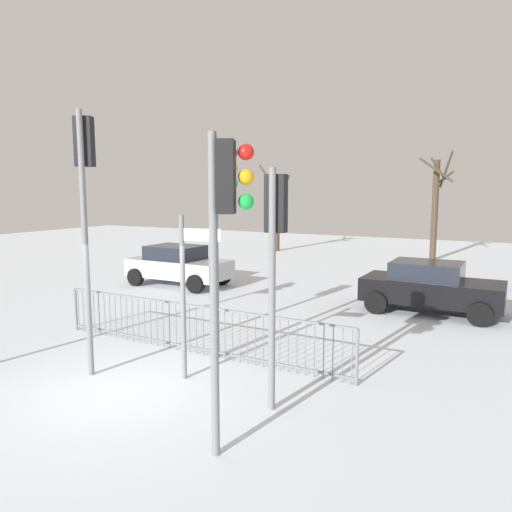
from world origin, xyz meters
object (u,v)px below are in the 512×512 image
Objects in this scene: traffic_light_mid_left at (86,185)px; traffic_light_rear_left at (276,234)px; traffic_light_mid_right at (221,201)px; direction_sign_post at (186,289)px; car_black_mid at (430,286)px; bare_tree_left at (436,205)px; bare_tree_centre at (277,209)px; traffic_light_foreground_right at (225,223)px; car_silver_trailing at (178,265)px.

traffic_light_mid_left is 1.28× the size of traffic_light_rear_left.
traffic_light_mid_right is 1.46× the size of direction_sign_post.
bare_tree_left reaches higher than car_black_mid.
bare_tree_centre is at bearing 96.61° from direction_sign_post.
traffic_light_mid_left is 19.29m from bare_tree_left.
direction_sign_post is at bearing -112.96° from car_black_mid.
traffic_light_foreground_right is at bearing -96.50° from car_black_mid.
car_black_mid is (8.85, 0.08, 0.00)m from car_silver_trailing.
direction_sign_post is at bearing -157.12° from traffic_light_foreground_right.
car_black_mid is (3.28, 5.97, -2.51)m from traffic_light_mid_right.
traffic_light_foreground_right is 1.10× the size of car_black_mid.
car_silver_trailing is at bearing 128.97° from traffic_light_rear_left.
direction_sign_post is 8.01m from car_black_mid.
traffic_light_foreground_right is 21.82m from bare_tree_centre.
traffic_light_mid_right reaches higher than direction_sign_post.
traffic_light_mid_left is 1.61× the size of direction_sign_post.
traffic_light_mid_right is at bearing 22.46° from traffic_light_mid_left.
car_black_mid is (3.26, 7.25, -0.95)m from direction_sign_post.
bare_tree_left is at bearing 156.80° from traffic_light_foreground_right.
traffic_light_foreground_right is (3.81, -1.33, -0.51)m from traffic_light_mid_left.
bare_tree_left reaches higher than traffic_light_mid_left.
car_silver_trailing and car_black_mid have the same top height.
bare_tree_centre is at bearing 133.95° from car_black_mid.
bare_tree_left is at bearing 55.22° from traffic_light_mid_left.
traffic_light_rear_left is 1.26× the size of direction_sign_post.
car_silver_trailing is (-5.59, 7.17, -0.95)m from direction_sign_post.
traffic_light_rear_left is at bearing 50.22° from traffic_light_mid_right.
traffic_light_rear_left reaches higher than car_silver_trailing.
car_silver_trailing is at bearing -163.70° from traffic_light_foreground_right.
car_silver_trailing is at bearing -138.00° from traffic_light_mid_right.
traffic_light_foreground_right reaches higher than direction_sign_post.
traffic_light_mid_right is 1.17× the size of car_black_mid.
traffic_light_rear_left is 7.90m from car_black_mid.
traffic_light_rear_left is at bearing -21.40° from direction_sign_post.
traffic_light_foreground_right is 0.94× the size of traffic_light_mid_right.
traffic_light_mid_left reaches higher than car_black_mid.
direction_sign_post reaches higher than car_silver_trailing.
car_silver_trailing is at bearing -123.65° from bare_tree_left.
traffic_light_mid_left is 2.59m from traffic_light_mid_right.
bare_tree_left is (-0.08, 18.60, -0.06)m from traffic_light_rear_left.
car_black_mid is (5.06, 7.83, -2.83)m from traffic_light_mid_left.
bare_tree_centre is at bearing -178.14° from bare_tree_left.
traffic_light_mid_left is 19.32m from bare_tree_centre.
direction_sign_post is 9.14m from car_silver_trailing.
bare_tree_left is (7.44, 11.18, 1.98)m from car_silver_trailing.
traffic_light_foreground_right is 3.79m from traffic_light_mid_right.
traffic_light_mid_right is at bearing -96.26° from bare_tree_left.
bare_tree_left reaches higher than traffic_light_foreground_right.
bare_tree_centre is (-6.73, 18.07, 0.71)m from direction_sign_post.
traffic_light_mid_right is 17.17m from bare_tree_left.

